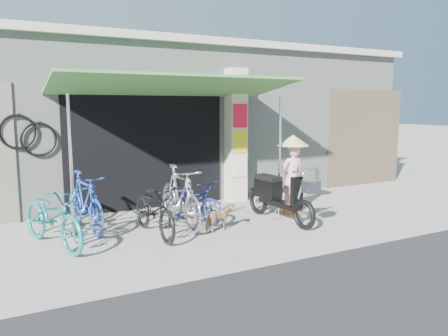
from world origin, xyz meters
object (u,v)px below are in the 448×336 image
bike_silver (180,196)px  street_dog (220,218)px  bike_blue (85,202)px  bike_navy (192,200)px  moped (278,196)px  bike_black (155,210)px  bike_teal (53,216)px  nun (292,174)px

bike_silver → street_dog: bearing=-53.4°
bike_blue → street_dog: bike_blue is taller
bike_blue → bike_navy: 1.94m
bike_navy → moped: 1.63m
bike_black → bike_navy: (0.95, 0.60, -0.05)m
bike_blue → bike_navy: size_ratio=1.14×
bike_blue → street_dog: size_ratio=3.01×
bike_teal → bike_navy: (2.52, 0.44, -0.09)m
bike_teal → moped: size_ratio=0.98×
bike_navy → moped: (1.44, -0.77, 0.09)m
moped → bike_blue: bearing=157.8°
bike_teal → moped: bearing=-23.7°
bike_black → bike_navy: bike_black is taller
bike_blue → bike_silver: 1.65m
bike_teal → bike_black: size_ratio=1.09×
bike_navy → nun: size_ratio=0.95×
bike_teal → street_dog: (2.66, -0.45, -0.24)m
bike_black → bike_silver: 0.71m
nun → bike_blue: bearing=-6.7°
bike_silver → nun: size_ratio=1.15×
bike_blue → bike_silver: bike_silver is taller
bike_teal → bike_silver: bearing=-13.8°
bike_black → bike_teal: bearing=171.4°
bike_navy → moped: moped is taller
moped → nun: bearing=28.0°
bike_blue → moped: 3.51m
bike_black → street_dog: (1.08, -0.29, -0.20)m
bike_teal → nun: 4.59m
bike_teal → bike_silver: (2.18, 0.20, 0.07)m
street_dog → moped: 1.33m
bike_teal → street_dog: bearing=-28.7°
bike_teal → bike_silver: bike_silver is taller
bike_black → bike_silver: (0.60, 0.36, 0.11)m
bike_blue → bike_navy: bearing=-16.9°
bike_blue → street_dog: bearing=-38.5°
bike_silver → moped: bike_silver is taller
bike_black → nun: 3.03m
bike_silver → bike_black: bearing=-148.9°
bike_blue → bike_silver: size_ratio=0.94×
street_dog → moped: moped is taller
bike_blue → moped: (3.36, -1.03, -0.03)m
bike_navy → street_dog: size_ratio=2.64×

